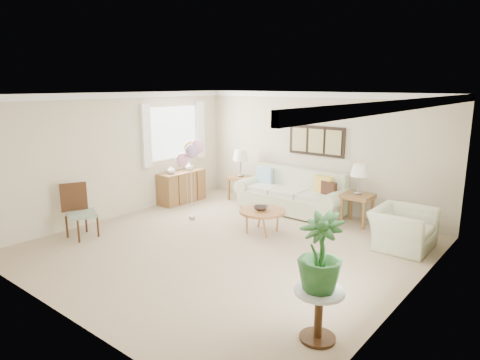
% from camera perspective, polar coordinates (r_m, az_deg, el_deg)
% --- Properties ---
extents(ground_plane, '(6.00, 6.00, 0.00)m').
position_cam_1_polar(ground_plane, '(7.54, -1.49, -8.85)').
color(ground_plane, tan).
extents(room_shell, '(6.04, 6.04, 2.60)m').
position_cam_1_polar(room_shell, '(7.24, -1.75, 3.63)').
color(room_shell, beige).
rests_on(room_shell, ground).
extents(wall_art_triptych, '(1.35, 0.06, 0.65)m').
position_cam_1_polar(wall_art_triptych, '(9.54, 10.14, 5.16)').
color(wall_art_triptych, black).
rests_on(wall_art_triptych, ground).
extents(sofa, '(2.52, 0.94, 0.93)m').
position_cam_1_polar(sofa, '(9.51, 7.02, -2.02)').
color(sofa, beige).
rests_on(sofa, ground).
extents(end_table_left, '(0.53, 0.49, 0.58)m').
position_cam_1_polar(end_table_left, '(10.35, 0.07, -0.03)').
color(end_table_left, olive).
rests_on(end_table_left, ground).
extents(end_table_right, '(0.57, 0.52, 0.63)m').
position_cam_1_polar(end_table_right, '(8.84, 15.41, -2.47)').
color(end_table_right, olive).
rests_on(end_table_right, ground).
extents(lamp_left, '(0.37, 0.37, 0.65)m').
position_cam_1_polar(lamp_left, '(10.24, 0.08, 3.22)').
color(lamp_left, gray).
rests_on(lamp_left, end_table_left).
extents(lamp_right, '(0.35, 0.35, 0.61)m').
position_cam_1_polar(lamp_right, '(8.71, 15.63, 1.15)').
color(lamp_right, gray).
rests_on(lamp_right, end_table_right).
extents(coffee_table, '(0.88, 0.88, 0.44)m').
position_cam_1_polar(coffee_table, '(8.09, 2.99, -4.26)').
color(coffee_table, '#9C692C').
rests_on(coffee_table, ground).
extents(decor_bowl, '(0.36, 0.36, 0.07)m').
position_cam_1_polar(decor_bowl, '(8.08, 2.80, -3.77)').
color(decor_bowl, '#2B221F').
rests_on(decor_bowl, coffee_table).
extents(armchair, '(0.93, 1.06, 0.69)m').
position_cam_1_polar(armchair, '(7.88, 20.87, -6.08)').
color(armchair, beige).
rests_on(armchair, ground).
extents(side_table, '(0.55, 0.55, 0.60)m').
position_cam_1_polar(side_table, '(4.90, 10.49, -15.73)').
color(side_table, silver).
rests_on(side_table, ground).
extents(potted_plant, '(0.51, 0.51, 0.86)m').
position_cam_1_polar(potted_plant, '(4.65, 10.66, -9.47)').
color(potted_plant, '#1B511F').
rests_on(potted_plant, side_table).
extents(accent_chair, '(0.65, 0.64, 1.00)m').
position_cam_1_polar(accent_chair, '(8.39, -20.69, -3.69)').
color(accent_chair, gray).
rests_on(accent_chair, ground).
extents(credenza, '(0.46, 1.20, 0.74)m').
position_cam_1_polar(credenza, '(10.29, -7.78, -0.90)').
color(credenza, olive).
rests_on(credenza, ground).
extents(vase_white, '(0.23, 0.23, 0.20)m').
position_cam_1_polar(vase_white, '(9.96, -9.18, 1.36)').
color(vase_white, '#B8B8C6').
rests_on(vase_white, credenza).
extents(vase_sage, '(0.20, 0.20, 0.20)m').
position_cam_1_polar(vase_sage, '(10.34, -6.79, 1.87)').
color(vase_sage, '#B7B7B7').
rests_on(vase_sage, credenza).
extents(balloon_cluster, '(0.53, 0.43, 1.69)m').
position_cam_1_polar(balloon_cluster, '(8.71, -6.63, 3.74)').
color(balloon_cluster, gray).
rests_on(balloon_cluster, ground).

